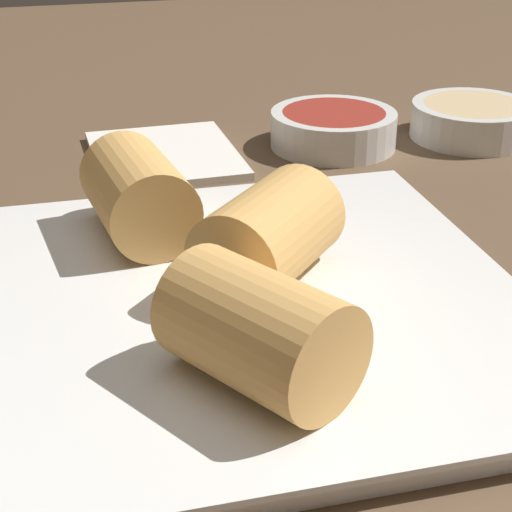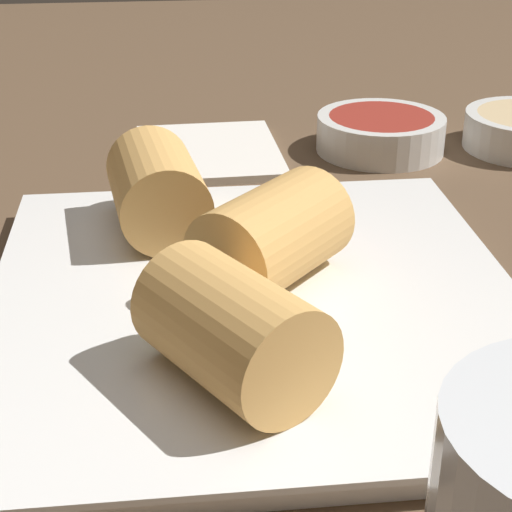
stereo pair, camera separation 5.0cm
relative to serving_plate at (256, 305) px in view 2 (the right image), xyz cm
name	(u,v)px [view 2 (the right image)]	position (x,y,z in cm)	size (l,w,h in cm)	color
table_surface	(277,346)	(1.06, 0.90, -1.76)	(180.00, 140.00, 2.00)	brown
serving_plate	(256,305)	(0.00, 0.00, 0.00)	(27.97, 26.03, 1.50)	white
roll_front_left	(277,233)	(-1.41, 1.18, 3.22)	(8.92, 8.78, 4.96)	#DBA356
roll_front_right	(156,186)	(-8.36, -4.69, 3.22)	(8.70, 5.93, 4.96)	#DBA356
roll_back_left	(226,326)	(7.08, -2.00, 3.22)	(9.04, 8.20, 4.96)	#DBA356
dipping_bowl_near	(381,132)	(-23.61, 12.04, 0.72)	(9.57, 9.57, 2.73)	silver
napkin	(208,152)	(-23.96, -0.91, -0.46)	(12.50, 10.73, 0.60)	silver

